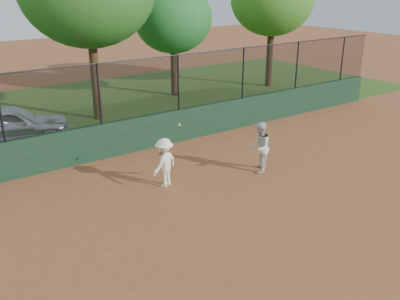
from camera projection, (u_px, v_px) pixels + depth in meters
ground at (225, 230)px, 10.70m from camera, size 80.00×80.00×0.00m
back_wall at (117, 138)px, 15.09m from camera, size 26.00×0.20×1.20m
grass_strip at (60, 114)px, 19.90m from camera, size 36.00×12.00×0.01m
parked_car at (9, 125)px, 16.12m from camera, size 4.49×2.62×1.43m
player_second at (260, 148)px, 13.70m from camera, size 0.98×0.97×1.60m
player_main at (165, 163)px, 12.76m from camera, size 1.08×0.87×1.92m
fence_assembly at (113, 91)px, 14.48m from camera, size 26.00×0.06×2.00m
tree_3 at (173, 19)px, 21.85m from camera, size 3.95×3.59×5.56m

